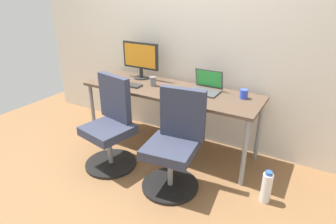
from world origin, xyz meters
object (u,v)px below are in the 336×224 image
at_px(desktop_monitor, 141,58).
at_px(coffee_mug, 244,94).
at_px(open_laptop, 206,87).
at_px(water_bottle_on_floor, 266,187).
at_px(office_chair_left, 111,127).
at_px(office_chair_right, 174,145).

relative_size(desktop_monitor, coffee_mug, 5.22).
relative_size(desktop_monitor, open_laptop, 1.55).
xyz_separation_m(water_bottle_on_floor, desktop_monitor, (-1.70, 0.56, 0.83)).
bearing_deg(desktop_monitor, open_laptop, -3.38).
relative_size(office_chair_left, coffee_mug, 10.22).
distance_m(office_chair_right, open_laptop, 0.78).
bearing_deg(desktop_monitor, office_chair_left, -80.27).
xyz_separation_m(office_chair_right, open_laptop, (-0.01, 0.70, 0.36)).
relative_size(water_bottle_on_floor, open_laptop, 1.00).
bearing_deg(water_bottle_on_floor, office_chair_left, -173.05).
bearing_deg(office_chair_left, desktop_monitor, 99.73).
bearing_deg(coffee_mug, open_laptop, -179.50).
bearing_deg(open_laptop, coffee_mug, 0.50).
bearing_deg(coffee_mug, office_chair_left, -148.62).
bearing_deg(water_bottle_on_floor, office_chair_right, -166.89).
distance_m(office_chair_left, desktop_monitor, 0.94).
xyz_separation_m(office_chair_left, desktop_monitor, (-0.13, 0.75, 0.55)).
height_order(water_bottle_on_floor, coffee_mug, coffee_mug).
distance_m(desktop_monitor, coffee_mug, 1.29).
distance_m(open_laptop, coffee_mug, 0.41).
distance_m(desktop_monitor, open_laptop, 0.89).
bearing_deg(office_chair_left, coffee_mug, 31.38).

